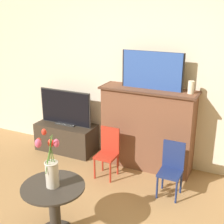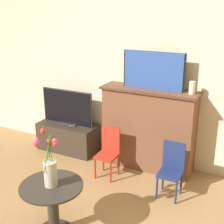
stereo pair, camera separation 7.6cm
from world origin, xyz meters
name	(u,v)px [view 2 (the right image)]	position (x,y,z in m)	size (l,w,h in m)	color
wall_back	(147,68)	(0.00, 2.13, 1.35)	(8.00, 0.06, 2.70)	beige
fireplace_mantel	(149,128)	(0.13, 1.92, 0.58)	(1.30, 0.40, 1.13)	brown
painting	(153,71)	(0.16, 1.92, 1.37)	(0.82, 0.03, 0.49)	black
mantel_candle	(192,88)	(0.67, 1.92, 1.21)	(0.08, 0.08, 0.16)	silver
tv_stand	(68,137)	(-1.16, 1.87, 0.22)	(0.92, 0.43, 0.43)	#382D23
tv_monitor	(67,108)	(-1.16, 1.87, 0.69)	(0.85, 0.12, 0.54)	#2D2D2D
chair_red	(109,150)	(-0.25, 1.47, 0.36)	(0.26, 0.26, 0.66)	#B22D1E
chair_blue	(172,167)	(0.62, 1.40, 0.36)	(0.26, 0.26, 0.66)	navy
side_table	(53,202)	(-0.22, 0.23, 0.35)	(0.61, 0.61, 0.54)	#332D28
vase_tulips	(49,167)	(-0.23, 0.23, 0.74)	(0.19, 0.26, 0.55)	beige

